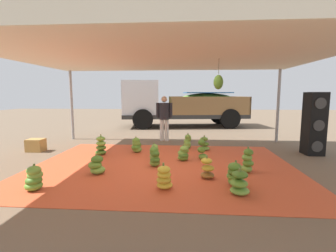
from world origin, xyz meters
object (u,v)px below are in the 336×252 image
at_px(banana_bunch_6, 205,144).
at_px(worker_0, 164,115).
at_px(banana_bunch_12, 239,184).
at_px(cargo_truck_main, 180,104).
at_px(banana_bunch_11, 207,169).
at_px(banana_bunch_10, 183,153).
at_px(banana_bunch_13, 235,175).
at_px(banana_bunch_2, 188,142).
at_px(banana_bunch_4, 154,152).
at_px(banana_bunch_5, 202,150).
at_px(banana_bunch_1, 164,178).
at_px(banana_bunch_8, 155,157).
at_px(banana_bunch_7, 247,161).
at_px(banana_bunch_9, 97,165).
at_px(banana_bunch_14, 137,145).
at_px(banana_bunch_0, 101,146).
at_px(banana_bunch_3, 34,179).
at_px(crate_0, 36,145).
at_px(speaker_stack, 314,124).

distance_m(banana_bunch_6, worker_0, 2.18).
bearing_deg(banana_bunch_12, cargo_truck_main, 97.98).
xyz_separation_m(banana_bunch_11, worker_0, (-1.25, 4.02, 0.76)).
height_order(banana_bunch_10, banana_bunch_13, banana_bunch_13).
bearing_deg(banana_bunch_2, banana_bunch_6, -22.43).
relative_size(banana_bunch_12, cargo_truck_main, 0.07).
distance_m(banana_bunch_4, banana_bunch_5, 1.25).
bearing_deg(cargo_truck_main, banana_bunch_1, -90.19).
relative_size(banana_bunch_5, banana_bunch_6, 1.23).
bearing_deg(banana_bunch_2, cargo_truck_main, 94.16).
bearing_deg(banana_bunch_4, banana_bunch_8, -82.10).
relative_size(banana_bunch_7, worker_0, 0.35).
height_order(banana_bunch_8, banana_bunch_9, banana_bunch_8).
relative_size(banana_bunch_9, banana_bunch_14, 0.92).
bearing_deg(banana_bunch_11, banana_bunch_4, 132.06).
relative_size(banana_bunch_12, banana_bunch_14, 0.98).
height_order(banana_bunch_5, banana_bunch_9, banana_bunch_5).
relative_size(banana_bunch_0, banana_bunch_13, 1.21).
bearing_deg(banana_bunch_3, banana_bunch_5, 36.15).
bearing_deg(crate_0, banana_bunch_13, -24.09).
xyz_separation_m(banana_bunch_3, banana_bunch_8, (1.95, 1.59, 0.01)).
bearing_deg(banana_bunch_11, banana_bunch_7, 25.76).
relative_size(banana_bunch_6, cargo_truck_main, 0.07).
height_order(banana_bunch_8, worker_0, worker_0).
bearing_deg(speaker_stack, cargo_truck_main, 123.46).
xyz_separation_m(banana_bunch_3, banana_bunch_11, (3.12, 0.87, -0.02)).
bearing_deg(banana_bunch_1, banana_bunch_8, 104.43).
bearing_deg(banana_bunch_2, banana_bunch_8, -111.32).
height_order(banana_bunch_6, banana_bunch_10, banana_bunch_6).
bearing_deg(banana_bunch_3, banana_bunch_12, 1.18).
distance_m(banana_bunch_5, banana_bunch_7, 1.33).
relative_size(banana_bunch_1, banana_bunch_6, 1.03).
bearing_deg(banana_bunch_7, banana_bunch_6, 110.55).
bearing_deg(banana_bunch_2, banana_bunch_13, -74.34).
xyz_separation_m(banana_bunch_8, banana_bunch_14, (-0.71, 1.36, -0.01)).
relative_size(banana_bunch_10, banana_bunch_11, 0.92).
height_order(banana_bunch_0, banana_bunch_3, banana_bunch_0).
distance_m(banana_bunch_6, crate_0, 5.10).
height_order(banana_bunch_10, banana_bunch_12, banana_bunch_12).
bearing_deg(speaker_stack, worker_0, 158.20).
distance_m(banana_bunch_5, banana_bunch_10, 0.50).
xyz_separation_m(banana_bunch_2, crate_0, (-4.57, -0.67, -0.03)).
height_order(banana_bunch_1, banana_bunch_14, banana_bunch_1).
bearing_deg(crate_0, cargo_truck_main, 56.08).
height_order(banana_bunch_8, banana_bunch_13, banana_bunch_8).
bearing_deg(worker_0, banana_bunch_3, -111.00).
distance_m(banana_bunch_11, banana_bunch_12, 0.93).
xyz_separation_m(banana_bunch_3, banana_bunch_13, (3.60, 0.48, -0.00)).
relative_size(banana_bunch_5, banana_bunch_13, 1.20).
height_order(banana_bunch_4, banana_bunch_14, banana_bunch_14).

